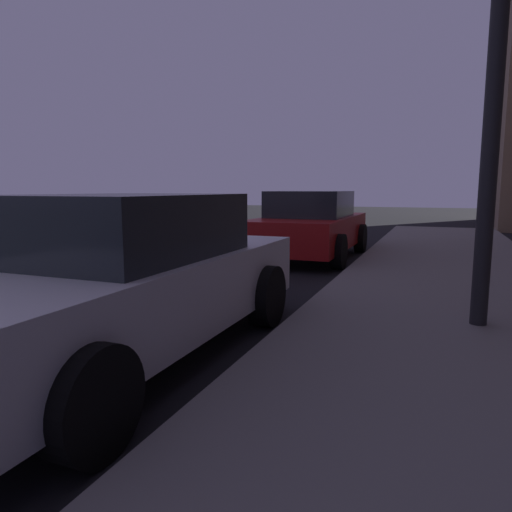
{
  "coord_description": "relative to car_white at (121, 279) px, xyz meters",
  "views": [
    {
      "loc": [
        5.4,
        0.53,
        1.48
      ],
      "look_at": [
        4.19,
        3.62,
        1.0
      ],
      "focal_mm": 32.58,
      "sensor_mm": 36.0,
      "label": 1
    }
  ],
  "objects": [
    {
      "name": "car_white",
      "position": [
        0.0,
        0.0,
        0.0
      ],
      "size": [
        1.96,
        4.4,
        1.43
      ],
      "color": "silver",
      "rests_on": "ground"
    },
    {
      "name": "car_red",
      "position": [
        -0.0,
        6.43,
        0.0
      ],
      "size": [
        1.98,
        4.06,
        1.43
      ],
      "color": "maroon",
      "rests_on": "ground"
    }
  ]
}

